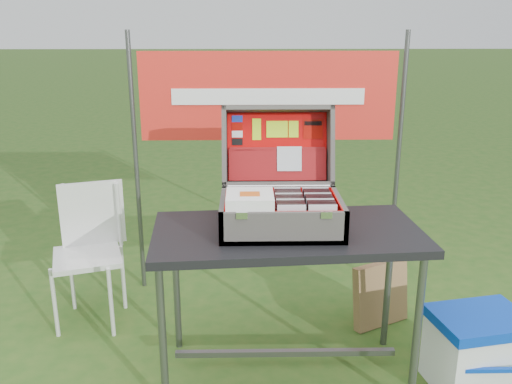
{
  "coord_description": "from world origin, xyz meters",
  "views": [
    {
      "loc": [
        -0.14,
        -2.31,
        1.73
      ],
      "look_at": [
        -0.09,
        0.1,
        0.98
      ],
      "focal_mm": 38.0,
      "sensor_mm": 36.0,
      "label": 1
    }
  ],
  "objects_px": {
    "cooler": "(477,351)",
    "cardboard_box": "(381,294)",
    "table": "(286,304)",
    "suitcase": "(281,172)",
    "chair": "(87,259)"
  },
  "relations": [
    {
      "from": "cooler",
      "to": "cardboard_box",
      "type": "distance_m",
      "value": 0.68
    },
    {
      "from": "cooler",
      "to": "cardboard_box",
      "type": "xyz_separation_m",
      "value": [
        -0.33,
        0.6,
        -0.0
      ]
    },
    {
      "from": "cooler",
      "to": "chair",
      "type": "bearing_deg",
      "value": 151.53
    },
    {
      "from": "cooler",
      "to": "cardboard_box",
      "type": "height_order",
      "value": "cooler"
    },
    {
      "from": "table",
      "to": "cooler",
      "type": "height_order",
      "value": "table"
    },
    {
      "from": "suitcase",
      "to": "chair",
      "type": "bearing_deg",
      "value": 156.88
    },
    {
      "from": "table",
      "to": "suitcase",
      "type": "height_order",
      "value": "suitcase"
    },
    {
      "from": "table",
      "to": "cooler",
      "type": "distance_m",
      "value": 0.96
    },
    {
      "from": "suitcase",
      "to": "cooler",
      "type": "xyz_separation_m",
      "value": [
        0.97,
        -0.18,
        -0.86
      ]
    },
    {
      "from": "table",
      "to": "chair",
      "type": "height_order",
      "value": "chair"
    },
    {
      "from": "table",
      "to": "suitcase",
      "type": "xyz_separation_m",
      "value": [
        -0.03,
        0.07,
        0.66
      ]
    },
    {
      "from": "chair",
      "to": "cooler",
      "type": "bearing_deg",
      "value": -35.21
    },
    {
      "from": "suitcase",
      "to": "cardboard_box",
      "type": "bearing_deg",
      "value": 33.36
    },
    {
      "from": "chair",
      "to": "cardboard_box",
      "type": "xyz_separation_m",
      "value": [
        1.73,
        -0.05,
        -0.22
      ]
    },
    {
      "from": "table",
      "to": "cooler",
      "type": "relative_size",
      "value": 2.86
    }
  ]
}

